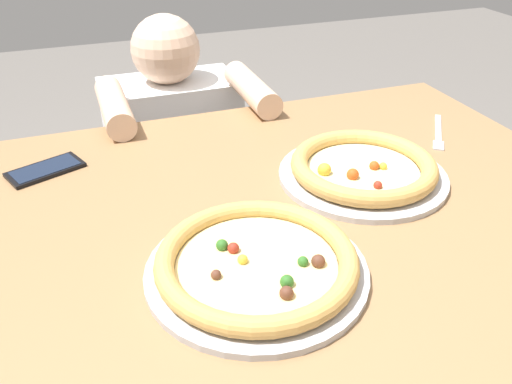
{
  "coord_description": "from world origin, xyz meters",
  "views": [
    {
      "loc": [
        -0.36,
        -0.78,
        1.29
      ],
      "look_at": [
        -0.07,
        0.01,
        0.78
      ],
      "focal_mm": 37.42,
      "sensor_mm": 36.0,
      "label": 1
    }
  ],
  "objects_px": {
    "pizza_near": "(257,264)",
    "fork": "(438,133)",
    "diner_seated": "(177,179)",
    "cell_phone": "(45,170)",
    "pizza_far": "(363,169)"
  },
  "relations": [
    {
      "from": "pizza_near",
      "to": "pizza_far",
      "type": "height_order",
      "value": "pizza_far"
    },
    {
      "from": "fork",
      "to": "cell_phone",
      "type": "xyz_separation_m",
      "value": [
        -0.89,
        0.13,
        0.0
      ]
    },
    {
      "from": "pizza_near",
      "to": "pizza_far",
      "type": "distance_m",
      "value": 0.37
    },
    {
      "from": "cell_phone",
      "to": "fork",
      "type": "bearing_deg",
      "value": -8.12
    },
    {
      "from": "diner_seated",
      "to": "pizza_near",
      "type": "bearing_deg",
      "value": -93.33
    },
    {
      "from": "cell_phone",
      "to": "diner_seated",
      "type": "height_order",
      "value": "diner_seated"
    },
    {
      "from": "pizza_near",
      "to": "fork",
      "type": "distance_m",
      "value": 0.67
    },
    {
      "from": "pizza_near",
      "to": "fork",
      "type": "xyz_separation_m",
      "value": [
        0.58,
        0.33,
        -0.02
      ]
    },
    {
      "from": "cell_phone",
      "to": "pizza_near",
      "type": "bearing_deg",
      "value": -56.67
    },
    {
      "from": "pizza_near",
      "to": "pizza_far",
      "type": "xyz_separation_m",
      "value": [
        0.31,
        0.21,
        0.0
      ]
    },
    {
      "from": "pizza_far",
      "to": "pizza_near",
      "type": "bearing_deg",
      "value": -145.44
    },
    {
      "from": "pizza_far",
      "to": "diner_seated",
      "type": "distance_m",
      "value": 0.82
    },
    {
      "from": "pizza_near",
      "to": "diner_seated",
      "type": "distance_m",
      "value": 0.97
    },
    {
      "from": "pizza_far",
      "to": "cell_phone",
      "type": "height_order",
      "value": "pizza_far"
    },
    {
      "from": "pizza_near",
      "to": "diner_seated",
      "type": "bearing_deg",
      "value": 86.67
    }
  ]
}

